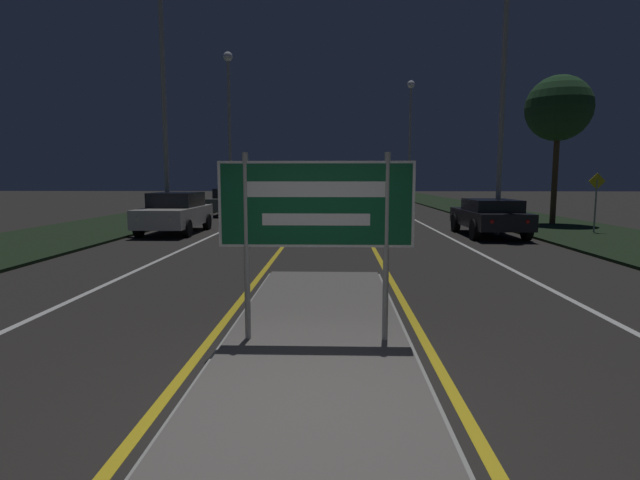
{
  "coord_description": "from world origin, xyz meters",
  "views": [
    {
      "loc": [
        0.23,
        -3.96,
        2.03
      ],
      "look_at": [
        0.0,
        3.38,
        1.13
      ],
      "focal_mm": 28.0,
      "sensor_mm": 36.0,
      "label": 1
    }
  ],
  "objects_px": {
    "streetlight_right_near": "(506,27)",
    "car_approaching_0": "(175,212)",
    "car_receding_2": "(368,195)",
    "car_approaching_1": "(230,201)",
    "car_receding_3": "(394,191)",
    "streetlight_left_far": "(229,108)",
    "warning_sign": "(596,197)",
    "car_receding_1": "(379,203)",
    "car_receding_0": "(489,216)",
    "streetlight_right_far": "(410,118)",
    "streetlight_left_near": "(162,54)",
    "highway_sign": "(316,211)"
  },
  "relations": [
    {
      "from": "car_receding_3",
      "to": "streetlight_right_far",
      "type": "bearing_deg",
      "value": -86.48
    },
    {
      "from": "streetlight_right_far",
      "to": "car_approaching_1",
      "type": "distance_m",
      "value": 19.97
    },
    {
      "from": "streetlight_right_near",
      "to": "car_approaching_1",
      "type": "height_order",
      "value": "streetlight_right_near"
    },
    {
      "from": "car_receding_1",
      "to": "car_receding_3",
      "type": "bearing_deg",
      "value": 81.44
    },
    {
      "from": "car_approaching_0",
      "to": "warning_sign",
      "type": "relative_size",
      "value": 2.05
    },
    {
      "from": "car_receding_0",
      "to": "car_receding_2",
      "type": "distance_m",
      "value": 20.73
    },
    {
      "from": "car_approaching_0",
      "to": "car_approaching_1",
      "type": "relative_size",
      "value": 1.07
    },
    {
      "from": "car_receding_0",
      "to": "warning_sign",
      "type": "relative_size",
      "value": 2.02
    },
    {
      "from": "streetlight_left_far",
      "to": "car_approaching_1",
      "type": "xyz_separation_m",
      "value": [
        0.42,
        -2.32,
        -5.41
      ]
    },
    {
      "from": "car_receding_2",
      "to": "car_approaching_1",
      "type": "xyz_separation_m",
      "value": [
        -8.41,
        -10.6,
        -0.0
      ]
    },
    {
      "from": "car_approaching_1",
      "to": "warning_sign",
      "type": "relative_size",
      "value": 1.92
    },
    {
      "from": "highway_sign",
      "to": "car_receding_3",
      "type": "bearing_deg",
      "value": 82.13
    },
    {
      "from": "highway_sign",
      "to": "car_approaching_0",
      "type": "bearing_deg",
      "value": 114.5
    },
    {
      "from": "streetlight_left_near",
      "to": "warning_sign",
      "type": "height_order",
      "value": "streetlight_left_near"
    },
    {
      "from": "streetlight_right_far",
      "to": "car_approaching_0",
      "type": "bearing_deg",
      "value": -117.1
    },
    {
      "from": "streetlight_right_far",
      "to": "car_approaching_0",
      "type": "distance_m",
      "value": 27.52
    },
    {
      "from": "streetlight_left_far",
      "to": "car_approaching_0",
      "type": "bearing_deg",
      "value": -88.44
    },
    {
      "from": "car_receding_1",
      "to": "car_receding_0",
      "type": "bearing_deg",
      "value": -68.65
    },
    {
      "from": "streetlight_right_far",
      "to": "car_receding_0",
      "type": "distance_m",
      "value": 25.33
    },
    {
      "from": "car_receding_2",
      "to": "car_receding_3",
      "type": "relative_size",
      "value": 0.91
    },
    {
      "from": "streetlight_left_far",
      "to": "car_approaching_1",
      "type": "bearing_deg",
      "value": -79.63
    },
    {
      "from": "car_receding_3",
      "to": "car_approaching_1",
      "type": "bearing_deg",
      "value": -118.62
    },
    {
      "from": "streetlight_right_near",
      "to": "car_receding_1",
      "type": "bearing_deg",
      "value": 114.98
    },
    {
      "from": "car_receding_2",
      "to": "car_receding_0",
      "type": "bearing_deg",
      "value": -81.67
    },
    {
      "from": "streetlight_left_near",
      "to": "car_receding_3",
      "type": "distance_m",
      "value": 32.64
    },
    {
      "from": "streetlight_left_far",
      "to": "car_receding_2",
      "type": "distance_m",
      "value": 13.26
    },
    {
      "from": "car_receding_2",
      "to": "warning_sign",
      "type": "distance_m",
      "value": 21.11
    },
    {
      "from": "streetlight_right_near",
      "to": "warning_sign",
      "type": "distance_m",
      "value": 6.9
    },
    {
      "from": "car_receding_2",
      "to": "warning_sign",
      "type": "bearing_deg",
      "value": -70.61
    },
    {
      "from": "streetlight_right_far",
      "to": "car_approaching_0",
      "type": "height_order",
      "value": "streetlight_right_far"
    },
    {
      "from": "streetlight_right_near",
      "to": "car_receding_0",
      "type": "height_order",
      "value": "streetlight_right_near"
    },
    {
      "from": "car_receding_3",
      "to": "warning_sign",
      "type": "bearing_deg",
      "value": -83.08
    },
    {
      "from": "car_receding_0",
      "to": "car_receding_2",
      "type": "relative_size",
      "value": 1.03
    },
    {
      "from": "streetlight_left_near",
      "to": "streetlight_right_far",
      "type": "distance_m",
      "value": 26.17
    },
    {
      "from": "car_receding_3",
      "to": "warning_sign",
      "type": "distance_m",
      "value": 30.95
    },
    {
      "from": "streetlight_right_far",
      "to": "car_receding_0",
      "type": "relative_size",
      "value": 2.3
    },
    {
      "from": "car_receding_3",
      "to": "car_approaching_0",
      "type": "bearing_deg",
      "value": -111.04
    },
    {
      "from": "streetlight_right_near",
      "to": "car_approaching_0",
      "type": "bearing_deg",
      "value": 178.85
    },
    {
      "from": "streetlight_right_near",
      "to": "streetlight_right_far",
      "type": "height_order",
      "value": "streetlight_right_near"
    },
    {
      "from": "warning_sign",
      "to": "car_approaching_0",
      "type": "bearing_deg",
      "value": 179.77
    },
    {
      "from": "car_approaching_0",
      "to": "car_approaching_1",
      "type": "height_order",
      "value": "car_approaching_0"
    },
    {
      "from": "car_receding_3",
      "to": "streetlight_left_far",
      "type": "bearing_deg",
      "value": -122.37
    },
    {
      "from": "highway_sign",
      "to": "car_approaching_1",
      "type": "bearing_deg",
      "value": 104.51
    },
    {
      "from": "car_receding_3",
      "to": "car_approaching_0",
      "type": "relative_size",
      "value": 1.05
    },
    {
      "from": "car_receding_0",
      "to": "car_receding_1",
      "type": "distance_m",
      "value": 8.81
    },
    {
      "from": "car_approaching_1",
      "to": "streetlight_right_near",
      "type": "bearing_deg",
      "value": -38.74
    },
    {
      "from": "car_receding_0",
      "to": "car_receding_2",
      "type": "height_order",
      "value": "car_receding_2"
    },
    {
      "from": "warning_sign",
      "to": "streetlight_right_near",
      "type": "bearing_deg",
      "value": -177.16
    },
    {
      "from": "highway_sign",
      "to": "car_receding_2",
      "type": "bearing_deg",
      "value": 85.23
    },
    {
      "from": "streetlight_right_far",
      "to": "car_approaching_0",
      "type": "relative_size",
      "value": 2.27
    }
  ]
}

